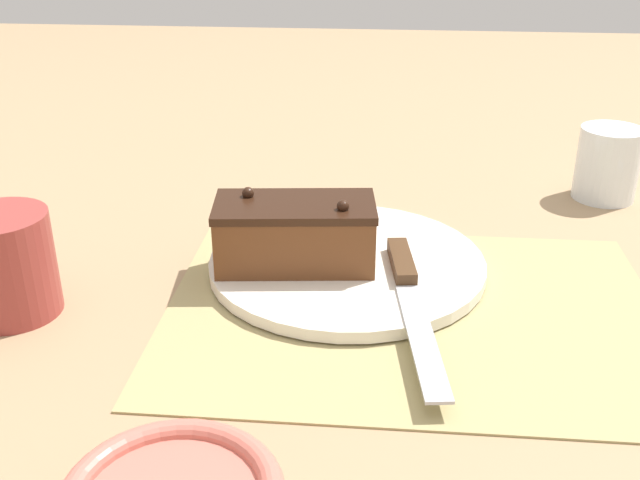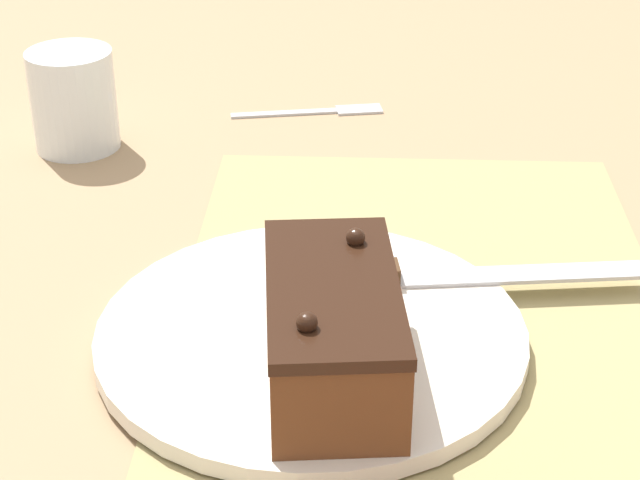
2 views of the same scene
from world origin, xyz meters
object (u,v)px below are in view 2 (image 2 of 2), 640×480
at_px(dessert_fork, 321,110).
at_px(cake_plate, 311,335).
at_px(serving_knife, 402,275).
at_px(drinking_glass, 74,100).
at_px(chocolate_cake, 332,329).

bearing_deg(dessert_fork, cake_plate, -8.52).
height_order(serving_knife, drinking_glass, drinking_glass).
height_order(drinking_glass, dessert_fork, drinking_glass).
height_order(cake_plate, chocolate_cake, chocolate_cake).
height_order(cake_plate, drinking_glass, drinking_glass).
xyz_separation_m(cake_plate, drinking_glass, (-0.31, -0.23, 0.04)).
distance_m(chocolate_cake, serving_knife, 0.12).
xyz_separation_m(cake_plate, chocolate_cake, (0.05, 0.02, 0.04)).
bearing_deg(drinking_glass, serving_knife, 49.14).
bearing_deg(dessert_fork, drinking_glass, -77.68).
xyz_separation_m(drinking_glass, dessert_fork, (-0.09, 0.22, -0.04)).
bearing_deg(serving_knife, chocolate_cake, -28.64).
height_order(serving_knife, dessert_fork, serving_knife).
distance_m(drinking_glass, dessert_fork, 0.24).
distance_m(serving_knife, drinking_glass, 0.39).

